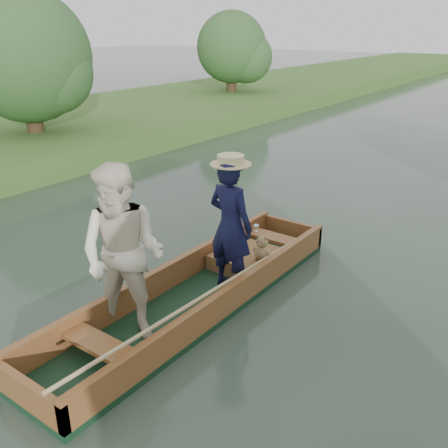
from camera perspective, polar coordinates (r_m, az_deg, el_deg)
The scene contains 2 objects.
ground at distance 6.63m, azimuth -3.11°, elevation -9.21°, with size 120.00×120.00×0.00m, color #283D30.
punt at distance 6.05m, azimuth -5.74°, elevation -4.18°, with size 1.30×5.06×2.11m.
Camera 1 is at (3.64, -4.35, 3.43)m, focal length 40.00 mm.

